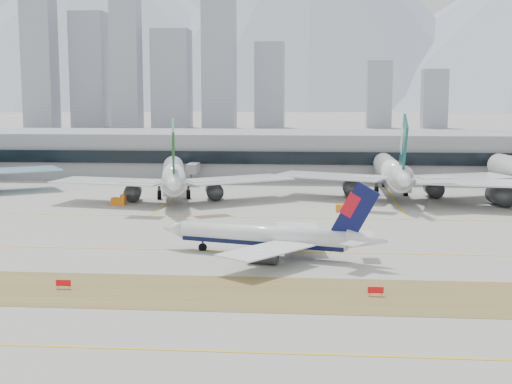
# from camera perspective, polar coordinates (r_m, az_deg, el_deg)

# --- Properties ---
(ground) EXTENTS (3000.00, 3000.00, 0.00)m
(ground) POSITION_cam_1_polar(r_m,az_deg,el_deg) (132.42, -1.28, -4.27)
(ground) COLOR #A3A198
(ground) RESTS_ON ground
(apron_markings) EXTENTS (360.00, 122.22, 0.06)m
(apron_markings) POSITION_cam_1_polar(r_m,az_deg,el_deg) (80.96, -5.43, -12.25)
(apron_markings) COLOR brown
(apron_markings) RESTS_ON ground
(taxiing_airliner) EXTENTS (40.55, 34.59, 13.86)m
(taxiing_airliner) POSITION_cam_1_polar(r_m,az_deg,el_deg) (122.90, 1.18, -3.63)
(taxiing_airliner) COLOR white
(taxiing_airliner) RESTS_ON ground
(widebody_eva) EXTENTS (62.08, 61.64, 22.57)m
(widebody_eva) POSITION_cam_1_polar(r_m,az_deg,el_deg) (189.56, -6.61, 1.19)
(widebody_eva) COLOR white
(widebody_eva) RESTS_ON ground
(widebody_cathay) EXTENTS (65.97, 64.28, 23.51)m
(widebody_cathay) POSITION_cam_1_polar(r_m,az_deg,el_deg) (198.25, 10.82, 1.47)
(widebody_cathay) COLOR white
(widebody_cathay) RESTS_ON ground
(terminal) EXTENTS (280.00, 43.10, 15.00)m
(terminal) POSITION_cam_1_polar(r_m,az_deg,el_deg) (244.81, 1.58, 3.09)
(terminal) COLOR gray
(terminal) RESTS_ON ground
(hold_sign_left) EXTENTS (2.20, 0.15, 1.35)m
(hold_sign_left) POSITION_cam_1_polar(r_m,az_deg,el_deg) (106.65, -15.16, -7.05)
(hold_sign_left) COLOR red
(hold_sign_left) RESTS_ON ground
(hold_sign_right) EXTENTS (2.20, 0.15, 1.35)m
(hold_sign_right) POSITION_cam_1_polar(r_m,az_deg,el_deg) (100.76, 9.55, -7.75)
(hold_sign_right) COLOR red
(hold_sign_right) RESTS_ON ground
(gse_c) EXTENTS (3.55, 2.00, 2.60)m
(gse_c) POSITION_cam_1_polar(r_m,az_deg,el_deg) (170.59, 7.04, -1.23)
(gse_c) COLOR orange
(gse_c) RESTS_ON ground
(gse_b) EXTENTS (3.55, 2.00, 2.60)m
(gse_b) POSITION_cam_1_polar(r_m,az_deg,el_deg) (183.20, -10.90, -0.69)
(gse_b) COLOR orange
(gse_b) RESTS_ON ground
(city_skyline) EXTENTS (342.00, 49.80, 140.00)m
(city_skyline) POSITION_cam_1_polar(r_m,az_deg,el_deg) (594.93, -6.97, 9.90)
(city_skyline) COLOR #8C91A0
(city_skyline) RESTS_ON ground
(mountain_ridge) EXTENTS (2830.00, 1120.00, 470.00)m
(mountain_ridge) POSITION_cam_1_polar(r_m,az_deg,el_deg) (1540.72, 5.68, 13.54)
(mountain_ridge) COLOR #9EA8B7
(mountain_ridge) RESTS_ON ground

